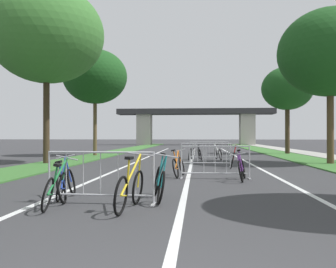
{
  "coord_description": "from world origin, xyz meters",
  "views": [
    {
      "loc": [
        0.29,
        -2.61,
        1.35
      ],
      "look_at": [
        -0.61,
        8.86,
        1.42
      ],
      "focal_mm": 39.75,
      "sensor_mm": 36.0,
      "label": 1
    }
  ],
  "objects_px": {
    "bicycle_white_3": "(218,153)",
    "tree_right_oak_mid": "(287,89)",
    "crowd_barrier_third": "(206,155)",
    "crowd_barrier_second": "(215,163)",
    "crowd_barrier_nearest": "(101,178)",
    "bicycle_green_7": "(55,188)",
    "crowd_barrier_fourth": "(209,151)",
    "tree_left_pine_far": "(95,77)",
    "bicycle_purple_2": "(242,169)",
    "tree_right_cypress_far": "(330,53)",
    "bicycle_yellow_0": "(130,189)",
    "bicycle_teal_4": "(159,182)",
    "bicycle_black_9": "(199,153)",
    "bicycle_orange_5": "(178,166)",
    "tree_left_pine_near": "(47,35)",
    "bicycle_blue_8": "(66,183)",
    "bicycle_silver_6": "(191,153)",
    "bicycle_red_1": "(233,159)"
  },
  "relations": [
    {
      "from": "bicycle_red_1",
      "to": "bicycle_teal_4",
      "type": "relative_size",
      "value": 0.97
    },
    {
      "from": "bicycle_purple_2",
      "to": "bicycle_black_9",
      "type": "relative_size",
      "value": 0.98
    },
    {
      "from": "tree_right_oak_mid",
      "to": "bicycle_red_1",
      "type": "xyz_separation_m",
      "value": [
        -5.26,
        -12.61,
        -4.54
      ]
    },
    {
      "from": "bicycle_teal_4",
      "to": "bicycle_purple_2",
      "type": "bearing_deg",
      "value": -130.68
    },
    {
      "from": "bicycle_silver_6",
      "to": "bicycle_teal_4",
      "type": "bearing_deg",
      "value": 96.22
    },
    {
      "from": "bicycle_red_1",
      "to": "bicycle_green_7",
      "type": "xyz_separation_m",
      "value": [
        -4.21,
        -9.07,
        -0.03
      ]
    },
    {
      "from": "bicycle_white_3",
      "to": "bicycle_teal_4",
      "type": "xyz_separation_m",
      "value": [
        -1.98,
        -13.58,
        0.01
      ]
    },
    {
      "from": "bicycle_blue_8",
      "to": "tree_left_pine_near",
      "type": "bearing_deg",
      "value": 105.88
    },
    {
      "from": "bicycle_yellow_0",
      "to": "tree_left_pine_far",
      "type": "bearing_deg",
      "value": 113.76
    },
    {
      "from": "crowd_barrier_third",
      "to": "bicycle_white_3",
      "type": "xyz_separation_m",
      "value": [
        0.8,
        5.02,
        -0.15
      ]
    },
    {
      "from": "tree_left_pine_far",
      "to": "crowd_barrier_third",
      "type": "distance_m",
      "value": 12.33
    },
    {
      "from": "crowd_barrier_fourth",
      "to": "bicycle_green_7",
      "type": "distance_m",
      "value": 14.44
    },
    {
      "from": "tree_left_pine_near",
      "to": "crowd_barrier_second",
      "type": "distance_m",
      "value": 11.26
    },
    {
      "from": "crowd_barrier_fourth",
      "to": "bicycle_silver_6",
      "type": "xyz_separation_m",
      "value": [
        -1.0,
        0.4,
        -0.14
      ]
    },
    {
      "from": "crowd_barrier_nearest",
      "to": "bicycle_green_7",
      "type": "height_order",
      "value": "crowd_barrier_nearest"
    },
    {
      "from": "crowd_barrier_fourth",
      "to": "bicycle_white_3",
      "type": "relative_size",
      "value": 1.29
    },
    {
      "from": "tree_left_pine_near",
      "to": "bicycle_purple_2",
      "type": "relative_size",
      "value": 5.13
    },
    {
      "from": "tree_left_pine_far",
      "to": "bicycle_purple_2",
      "type": "relative_size",
      "value": 4.33
    },
    {
      "from": "tree_left_pine_near",
      "to": "bicycle_silver_6",
      "type": "xyz_separation_m",
      "value": [
        6.97,
        3.85,
        -5.9
      ]
    },
    {
      "from": "bicycle_orange_5",
      "to": "bicycle_blue_8",
      "type": "xyz_separation_m",
      "value": [
        -2.16,
        -4.66,
        -0.01
      ]
    },
    {
      "from": "bicycle_teal_4",
      "to": "bicycle_black_9",
      "type": "relative_size",
      "value": 1.02
    },
    {
      "from": "bicycle_white_3",
      "to": "tree_right_oak_mid",
      "type": "bearing_deg",
      "value": 40.99
    },
    {
      "from": "crowd_barrier_third",
      "to": "bicycle_black_9",
      "type": "distance_m",
      "value": 4.91
    },
    {
      "from": "bicycle_green_7",
      "to": "bicycle_purple_2",
      "type": "bearing_deg",
      "value": 40.42
    },
    {
      "from": "tree_left_pine_far",
      "to": "bicycle_orange_5",
      "type": "height_order",
      "value": "tree_left_pine_far"
    },
    {
      "from": "tree_left_pine_far",
      "to": "bicycle_green_7",
      "type": "xyz_separation_m",
      "value": [
        4.29,
        -18.08,
        -5.06
      ]
    },
    {
      "from": "crowd_barrier_third",
      "to": "crowd_barrier_second",
      "type": "bearing_deg",
      "value": -87.66
    },
    {
      "from": "bicycle_green_7",
      "to": "crowd_barrier_fourth",
      "type": "bearing_deg",
      "value": 68.34
    },
    {
      "from": "crowd_barrier_third",
      "to": "bicycle_purple_2",
      "type": "relative_size",
      "value": 1.31
    },
    {
      "from": "tree_right_oak_mid",
      "to": "bicycle_silver_6",
      "type": "relative_size",
      "value": 3.83
    },
    {
      "from": "bicycle_purple_2",
      "to": "bicycle_white_3",
      "type": "relative_size",
      "value": 0.98
    },
    {
      "from": "crowd_barrier_nearest",
      "to": "bicycle_teal_4",
      "type": "height_order",
      "value": "crowd_barrier_nearest"
    },
    {
      "from": "bicycle_green_7",
      "to": "bicycle_teal_4",
      "type": "bearing_deg",
      "value": 18.08
    },
    {
      "from": "bicycle_purple_2",
      "to": "bicycle_teal_4",
      "type": "xyz_separation_m",
      "value": [
        -2.15,
        -3.65,
        0.02
      ]
    },
    {
      "from": "bicycle_blue_8",
      "to": "bicycle_red_1",
      "type": "bearing_deg",
      "value": 53.48
    },
    {
      "from": "tree_left_pine_near",
      "to": "crowd_barrier_fourth",
      "type": "relative_size",
      "value": 3.9
    },
    {
      "from": "tree_left_pine_near",
      "to": "tree_right_oak_mid",
      "type": "height_order",
      "value": "tree_left_pine_near"
    },
    {
      "from": "crowd_barrier_second",
      "to": "bicycle_red_1",
      "type": "height_order",
      "value": "crowd_barrier_second"
    },
    {
      "from": "crowd_barrier_third",
      "to": "bicycle_silver_6",
      "type": "distance_m",
      "value": 5.0
    },
    {
      "from": "crowd_barrier_third",
      "to": "bicycle_blue_8",
      "type": "height_order",
      "value": "crowd_barrier_third"
    },
    {
      "from": "tree_right_oak_mid",
      "to": "bicycle_orange_5",
      "type": "xyz_separation_m",
      "value": [
        -7.4,
        -16.19,
        -4.57
      ]
    },
    {
      "from": "tree_right_cypress_far",
      "to": "bicycle_black_9",
      "type": "distance_m",
      "value": 8.51
    },
    {
      "from": "tree_right_cypress_far",
      "to": "crowd_barrier_second",
      "type": "relative_size",
      "value": 3.39
    },
    {
      "from": "tree_left_pine_near",
      "to": "bicycle_orange_5",
      "type": "bearing_deg",
      "value": -37.4
    },
    {
      "from": "bicycle_white_3",
      "to": "bicycle_blue_8",
      "type": "xyz_separation_m",
      "value": [
        -3.96,
        -13.68,
        -0.02
      ]
    },
    {
      "from": "bicycle_teal_4",
      "to": "bicycle_silver_6",
      "type": "bearing_deg",
      "value": -102.18
    },
    {
      "from": "crowd_barrier_fourth",
      "to": "bicycle_yellow_0",
      "type": "bearing_deg",
      "value": -97.62
    },
    {
      "from": "tree_left_pine_far",
      "to": "bicycle_teal_4",
      "type": "height_order",
      "value": "tree_left_pine_far"
    },
    {
      "from": "tree_left_pine_far",
      "to": "bicycle_green_7",
      "type": "height_order",
      "value": "tree_left_pine_far"
    },
    {
      "from": "crowd_barrier_fourth",
      "to": "bicycle_yellow_0",
      "type": "xyz_separation_m",
      "value": [
        -1.9,
        -14.2,
        -0.13
      ]
    }
  ]
}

